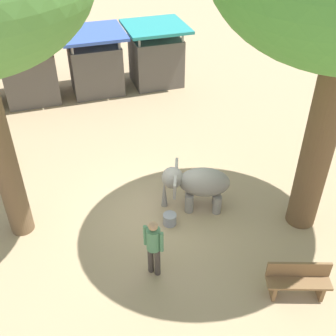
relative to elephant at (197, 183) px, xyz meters
The scene contains 8 objects.
ground_plane 1.47m from the elephant, behind, with size 60.00×60.00×0.00m, color tan.
elephant is the anchor object (origin of this frame).
person_handler 2.58m from the elephant, 133.23° to the right, with size 0.38×0.40×1.62m.
wooden_bench 3.61m from the elephant, 72.45° to the right, with size 1.45×0.83×0.88m.
market_stall_orange 9.11m from the elephant, 115.46° to the left, with size 2.50×2.50×2.52m.
market_stall_blue 8.33m from the elephant, 99.09° to the left, with size 2.50×2.50×2.52m.
market_stall_teal 8.33m from the elephant, 81.13° to the left, with size 2.50×2.50×2.52m.
feed_bucket 1.21m from the elephant, 154.75° to the right, with size 0.36×0.36×0.32m, color gray.
Camera 1 is at (-2.23, -8.13, 7.85)m, focal length 44.44 mm.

